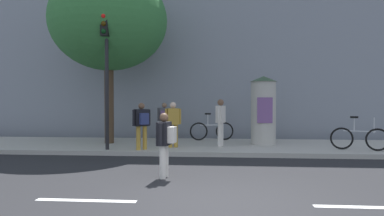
{
  "coord_description": "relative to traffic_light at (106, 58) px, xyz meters",
  "views": [
    {
      "loc": [
        -0.01,
        -6.14,
        1.77
      ],
      "look_at": [
        -0.7,
        2.0,
        1.59
      ],
      "focal_mm": 33.94,
      "sensor_mm": 36.0,
      "label": 1
    }
  ],
  "objects": [
    {
      "name": "pedestrian_in_light_jacket",
      "position": [
        2.05,
        0.85,
        -2.05
      ],
      "size": [
        0.54,
        0.46,
        1.54
      ],
      "color": "#B78C33",
      "rests_on": "sidewalk_curb"
    },
    {
      "name": "bicycle_leaning",
      "position": [
        3.31,
        3.11,
        -2.56
      ],
      "size": [
        1.75,
        0.38,
        1.09
      ],
      "color": "black",
      "rests_on": "sidewalk_curb"
    },
    {
      "name": "pedestrian_near_pole",
      "position": [
        1.14,
        0.14,
        -2.05
      ],
      "size": [
        0.53,
        0.53,
        1.52
      ],
      "color": "#B78C33",
      "rests_on": "sidewalk_curb"
    },
    {
      "name": "pedestrian_in_dark_shirt",
      "position": [
        2.45,
        -3.28,
        -2.23
      ],
      "size": [
        0.43,
        0.62,
        1.47
      ],
      "color": "silver",
      "rests_on": "ground_plane"
    },
    {
      "name": "traffic_light",
      "position": [
        0.0,
        0.0,
        0.0
      ],
      "size": [
        0.24,
        0.45,
        4.4
      ],
      "color": "black",
      "rests_on": "sidewalk_curb"
    },
    {
      "name": "pedestrian_tallest",
      "position": [
        3.67,
        1.2,
        -2.0
      ],
      "size": [
        0.35,
        0.56,
        1.64
      ],
      "color": "silver",
      "rests_on": "sidewalk_curb"
    },
    {
      "name": "bicycle_upright",
      "position": [
        8.12,
        0.64,
        -2.56
      ],
      "size": [
        1.72,
        0.55,
        1.09
      ],
      "color": "black",
      "rests_on": "sidewalk_curb"
    },
    {
      "name": "poster_column",
      "position": [
        5.22,
        1.93,
        -1.7
      ],
      "size": [
        0.98,
        0.98,
        2.48
      ],
      "color": "#B2ADA3",
      "rests_on": "sidewalk_curb"
    },
    {
      "name": "sidewalk_curb",
      "position": [
        3.76,
        1.76,
        -3.03
      ],
      "size": [
        36.0,
        4.0,
        0.15
      ],
      "primitive_type": "cube",
      "color": "#B2ADA3",
      "rests_on": "ground_plane"
    },
    {
      "name": "ground_plane",
      "position": [
        3.76,
        -5.24,
        -3.1
      ],
      "size": [
        80.0,
        80.0,
        0.0
      ],
      "primitive_type": "plane",
      "color": "#232326"
    },
    {
      "name": "street_tree",
      "position": [
        -0.48,
        1.83,
        1.59
      ],
      "size": [
        4.34,
        4.34,
        6.4
      ],
      "color": "#4C3826",
      "rests_on": "sidewalk_curb"
    },
    {
      "name": "building_backdrop",
      "position": [
        3.76,
        6.76,
        2.15
      ],
      "size": [
        36.0,
        5.0,
        10.51
      ],
      "primitive_type": "cube",
      "color": "gray",
      "rests_on": "ground_plane"
    },
    {
      "name": "pedestrian_with_bag",
      "position": [
        1.4,
        3.08,
        -2.07
      ],
      "size": [
        0.58,
        0.43,
        1.5
      ],
      "color": "#B78C33",
      "rests_on": "sidewalk_curb"
    },
    {
      "name": "lane_markings",
      "position": [
        3.76,
        -5.24,
        -3.1
      ],
      "size": [
        25.8,
        0.16,
        0.01
      ],
      "color": "silver",
      "rests_on": "ground_plane"
    }
  ]
}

